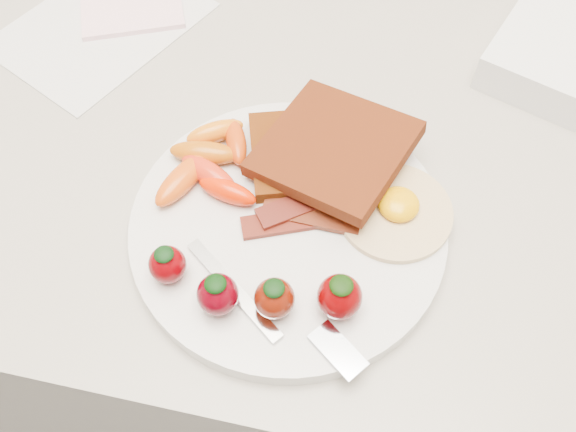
# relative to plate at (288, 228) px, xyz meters

# --- Properties ---
(counter) EXTENTS (2.00, 0.60, 0.90)m
(counter) POSITION_rel_plate_xyz_m (-0.01, 0.13, -0.46)
(counter) COLOR gray
(counter) RESTS_ON ground
(plate) EXTENTS (0.27, 0.27, 0.02)m
(plate) POSITION_rel_plate_xyz_m (0.00, 0.00, 0.00)
(plate) COLOR silver
(plate) RESTS_ON counter
(toast_lower) EXTENTS (0.11, 0.11, 0.01)m
(toast_lower) POSITION_rel_plate_xyz_m (-0.00, 0.07, 0.02)
(toast_lower) COLOR #4D1704
(toast_lower) RESTS_ON plate
(toast_upper) EXTENTS (0.15, 0.15, 0.03)m
(toast_upper) POSITION_rel_plate_xyz_m (0.03, 0.07, 0.03)
(toast_upper) COLOR #3E190C
(toast_upper) RESTS_ON toast_lower
(fried_egg) EXTENTS (0.13, 0.13, 0.02)m
(fried_egg) POSITION_rel_plate_xyz_m (0.09, 0.03, 0.01)
(fried_egg) COLOR beige
(fried_egg) RESTS_ON plate
(bacon_strips) EXTENTS (0.10, 0.08, 0.01)m
(bacon_strips) POSITION_rel_plate_xyz_m (0.01, 0.01, 0.01)
(bacon_strips) COLOR black
(bacon_strips) RESTS_ON plate
(baby_carrots) EXTENTS (0.09, 0.11, 0.02)m
(baby_carrots) POSITION_rel_plate_xyz_m (-0.08, 0.04, 0.02)
(baby_carrots) COLOR #B75508
(baby_carrots) RESTS_ON plate
(strawberries) EXTENTS (0.17, 0.05, 0.04)m
(strawberries) POSITION_rel_plate_xyz_m (-0.01, -0.08, 0.03)
(strawberries) COLOR #5F0004
(strawberries) RESTS_ON plate
(fork) EXTENTS (0.16, 0.09, 0.00)m
(fork) POSITION_rel_plate_xyz_m (0.01, -0.09, 0.01)
(fork) COLOR silver
(fork) RESTS_ON plate
(paper_sheet) EXTENTS (0.24, 0.26, 0.00)m
(paper_sheet) POSITION_rel_plate_xyz_m (-0.25, 0.21, -0.01)
(paper_sheet) COLOR silver
(paper_sheet) RESTS_ON counter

